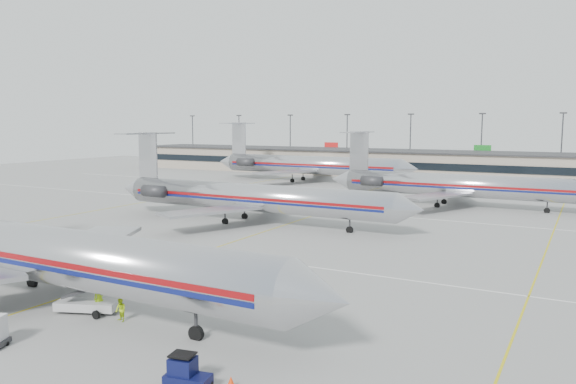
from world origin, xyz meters
The scene contains 13 objects.
ground centered at (0.00, 0.00, 0.00)m, with size 260.00×260.00×0.00m, color gray.
apron_markings centered at (0.00, 10.00, 0.01)m, with size 160.00×0.15×0.02m, color silver.
terminal centered at (0.00, 97.97, 3.16)m, with size 162.00×17.00×6.25m.
light_mast_row centered at (0.00, 112.00, 8.58)m, with size 163.60×0.40×15.28m.
jet_foreground centered at (-2.34, -8.41, 3.77)m, with size 49.64×29.23×12.99m.
jet_second_row centered at (-5.09, 26.29, 3.36)m, with size 44.24×26.05×11.58m.
jet_third_row centered at (15.11, 53.30, 3.35)m, with size 42.17×25.94×11.53m.
jet_back_row centered at (-21.16, 75.26, 3.78)m, with size 47.65×29.31×13.03m.
tug_right centered at (17.06, -13.71, 0.81)m, with size 2.35×1.48×1.78m.
belt_loader centered at (4.25, -8.11, 0.69)m, with size 5.02×2.91×2.57m.
ramp_worker_near centered at (4.91, -7.74, 0.97)m, with size 0.71×0.47×1.94m, color #9CCD13.
ramp_worker_far centered at (7.41, -8.30, 0.77)m, with size 0.74×0.58×1.53m, color #A9CE13.
cone_right centered at (18.86, -12.54, 0.31)m, with size 0.45×0.45×0.62m, color #F13708.
Camera 1 is at (33.56, -33.80, 12.71)m, focal length 35.00 mm.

